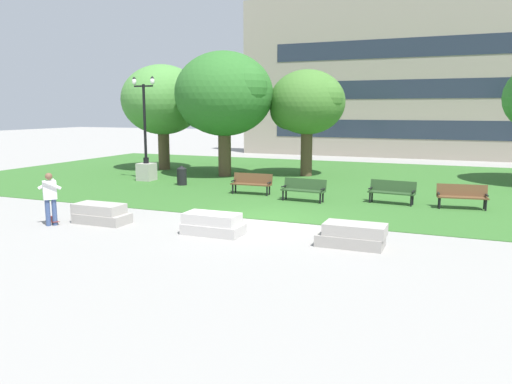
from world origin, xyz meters
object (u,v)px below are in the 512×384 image
skateboard (53,220)px  park_bench_far_left (304,188)px  trash_bin (182,175)px  person_skateboarder (50,196)px  park_bench_far_right (462,195)px  concrete_block_right (352,235)px  concrete_block_center (101,214)px  concrete_block_left (213,224)px  park_bench_near_left (252,182)px  lamp_post_left (146,160)px  park_bench_near_right (392,191)px

skateboard → park_bench_far_left: (6.52, 6.85, 0.45)m
skateboard → trash_bin: (-0.30, 8.75, 0.42)m
person_skateboarder → park_bench_far_right: bearing=33.0°
concrete_block_right → person_skateboarder: bearing=-172.7°
skateboard → park_bench_far_right: (12.46, 7.60, 0.45)m
skateboard → park_bench_far_right: park_bench_far_right is taller
concrete_block_right → trash_bin: (-10.02, 7.87, 0.20)m
concrete_block_center → person_skateboarder: person_skateboarder is taller
concrete_block_left → park_bench_far_left: size_ratio=0.98×
park_bench_near_left → trash_bin: bearing=165.0°
concrete_block_left → skateboard: bearing=-173.5°
person_skateboarder → lamp_post_left: size_ratio=0.32×
skateboard → lamp_post_left: size_ratio=0.18×
lamp_post_left → trash_bin: 2.72m
park_bench_near_right → lamp_post_left: lamp_post_left is taller
park_bench_far_left → park_bench_near_right: bearing=13.3°
park_bench_near_right → concrete_block_right: bearing=-91.5°
concrete_block_left → park_bench_far_left: (0.95, 6.22, 0.23)m
person_skateboarder → skateboard: 0.98m
concrete_block_center → park_bench_near_right: bearing=40.0°
park_bench_near_left → park_bench_far_left: bearing=-16.6°
lamp_post_left → trash_bin: lamp_post_left is taller
person_skateboarder → park_bench_near_right: person_skateboarder is taller
concrete_block_right → park_bench_near_right: size_ratio=1.00×
concrete_block_left → park_bench_near_right: bearing=58.3°
park_bench_near_left → park_bench_far_left: same height
park_bench_far_right → park_bench_far_left: bearing=-172.8°
concrete_block_left → trash_bin: trash_bin is taller
concrete_block_center → lamp_post_left: 9.93m
concrete_block_right → lamp_post_left: lamp_post_left is taller
concrete_block_center → concrete_block_left: size_ratio=1.02×
person_skateboarder → trash_bin: size_ratio=1.78×
skateboard → park_bench_near_right: size_ratio=0.51×
park_bench_near_right → park_bench_far_left: 3.47m
park_bench_far_right → trash_bin: 12.82m
person_skateboarder → park_bench_far_left: size_ratio=0.93×
concrete_block_right → park_bench_near_left: 8.91m
concrete_block_center → concrete_block_left: 4.10m
skateboard → lamp_post_left: (-2.86, 9.47, 1.01)m
person_skateboarder → trash_bin: (-0.56, 9.08, -0.47)m
trash_bin → park_bench_near_right: bearing=-6.2°
person_skateboarder → skateboard: person_skateboarder is taller
concrete_block_right → park_bench_far_left: park_bench_far_left is taller
park_bench_near_left → park_bench_far_right: 8.55m
concrete_block_right → park_bench_far_right: bearing=67.8°
concrete_block_center → concrete_block_right: bearing=2.1°
park_bench_near_right → park_bench_far_right: 2.56m
concrete_block_left → park_bench_far_right: size_ratio=0.97×
lamp_post_left → trash_bin: size_ratio=5.57×
trash_bin → lamp_post_left: bearing=164.3°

